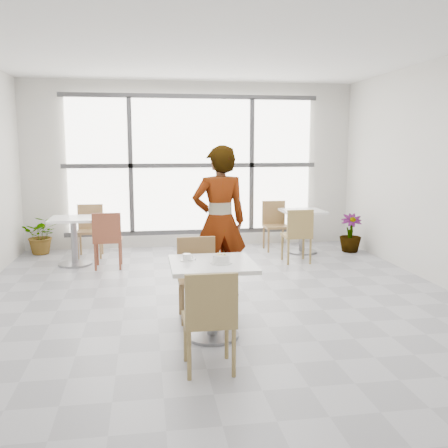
{
  "coord_description": "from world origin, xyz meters",
  "views": [
    {
      "loc": [
        -0.85,
        -5.68,
        1.85
      ],
      "look_at": [
        0.0,
        -0.3,
        1.0
      ],
      "focal_mm": 40.1,
      "sensor_mm": 36.0,
      "label": 1
    }
  ],
  "objects": [
    {
      "name": "bg_table_right",
      "position": [
        1.84,
        2.6,
        0.49
      ],
      "size": [
        0.7,
        0.7,
        0.75
      ],
      "color": "silver",
      "rests_on": "ground"
    },
    {
      "name": "bg_chair_left_far",
      "position": [
        -1.79,
        2.9,
        0.5
      ],
      "size": [
        0.42,
        0.42,
        0.87
      ],
      "color": "#A17B4D",
      "rests_on": "ground"
    },
    {
      "name": "coffee_cup",
      "position": [
        -0.47,
        -0.94,
        0.78
      ],
      "size": [
        0.16,
        0.13,
        0.07
      ],
      "color": "white",
      "rests_on": "main_table"
    },
    {
      "name": "bg_chair_left_near",
      "position": [
        -1.43,
        1.93,
        0.5
      ],
      "size": [
        0.42,
        0.42,
        0.87
      ],
      "rotation": [
        0.0,
        0.0,
        3.14
      ],
      "color": "brown",
      "rests_on": "ground"
    },
    {
      "name": "wall_front",
      "position": [
        0.0,
        -3.5,
        1.5
      ],
      "size": [
        6.0,
        0.0,
        6.0
      ],
      "primitive_type": "plane",
      "rotation": [
        -1.57,
        0.0,
        0.0
      ],
      "color": "silver",
      "rests_on": "ground"
    },
    {
      "name": "plant_right",
      "position": [
        2.7,
        2.53,
        0.34
      ],
      "size": [
        0.45,
        0.45,
        0.67
      ],
      "primitive_type": "imported",
      "rotation": [
        0.0,
        0.0,
        -0.22
      ],
      "color": "#618D4C",
      "rests_on": "ground"
    },
    {
      "name": "bg_chair_right_far",
      "position": [
        1.44,
        2.95,
        0.5
      ],
      "size": [
        0.42,
        0.42,
        0.87
      ],
      "color": "olive",
      "rests_on": "ground"
    },
    {
      "name": "ceiling",
      "position": [
        0.0,
        0.0,
        3.0
      ],
      "size": [
        7.0,
        7.0,
        0.0
      ],
      "primitive_type": "plane",
      "rotation": [
        3.14,
        0.0,
        0.0
      ],
      "color": "white",
      "rests_on": "ground"
    },
    {
      "name": "window",
      "position": [
        0.0,
        3.44,
        1.5
      ],
      "size": [
        4.6,
        0.07,
        2.52
      ],
      "color": "white",
      "rests_on": "ground"
    },
    {
      "name": "plant_left",
      "position": [
        -2.64,
        3.19,
        0.33
      ],
      "size": [
        0.62,
        0.54,
        0.67
      ],
      "primitive_type": "imported",
      "rotation": [
        0.0,
        0.0,
        0.04
      ],
      "color": "#48873D",
      "rests_on": "ground"
    },
    {
      "name": "person",
      "position": [
        0.04,
        0.31,
        0.93
      ],
      "size": [
        0.73,
        0.52,
        1.86
      ],
      "primitive_type": "imported",
      "rotation": [
        0.0,
        0.0,
        3.26
      ],
      "color": "black",
      "rests_on": "ground"
    },
    {
      "name": "chair_near",
      "position": [
        -0.36,
        -1.82,
        0.5
      ],
      "size": [
        0.42,
        0.42,
        0.87
      ],
      "rotation": [
        0.0,
        0.0,
        3.14
      ],
      "color": "olive",
      "rests_on": "ground"
    },
    {
      "name": "bg_table_left",
      "position": [
        -1.97,
        2.27,
        0.49
      ],
      "size": [
        0.7,
        0.7,
        0.75
      ],
      "color": "white",
      "rests_on": "ground"
    },
    {
      "name": "chair_far",
      "position": [
        -0.31,
        -0.43,
        0.5
      ],
      "size": [
        0.42,
        0.42,
        0.87
      ],
      "color": "olive",
      "rests_on": "ground"
    },
    {
      "name": "floor",
      "position": [
        0.0,
        0.0,
        0.0
      ],
      "size": [
        7.0,
        7.0,
        0.0
      ],
      "primitive_type": "plane",
      "color": "#9E9EA5",
      "rests_on": "ground"
    },
    {
      "name": "wall_back",
      "position": [
        0.0,
        3.5,
        1.5
      ],
      "size": [
        6.0,
        0.0,
        6.0
      ],
      "primitive_type": "plane",
      "rotation": [
        1.57,
        0.0,
        0.0
      ],
      "color": "silver",
      "rests_on": "ground"
    },
    {
      "name": "oatmeal_bowl",
      "position": [
        -0.15,
        -1.1,
        0.79
      ],
      "size": [
        0.21,
        0.21,
        0.1
      ],
      "color": "white",
      "rests_on": "main_table"
    },
    {
      "name": "main_table",
      "position": [
        -0.23,
        -1.04,
        0.52
      ],
      "size": [
        0.8,
        0.8,
        0.75
      ],
      "color": "silver",
      "rests_on": "ground"
    },
    {
      "name": "bg_chair_right_near",
      "position": [
        1.52,
        1.83,
        0.5
      ],
      "size": [
        0.42,
        0.42,
        0.87
      ],
      "rotation": [
        0.0,
        0.0,
        3.14
      ],
      "color": "olive",
      "rests_on": "ground"
    }
  ]
}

